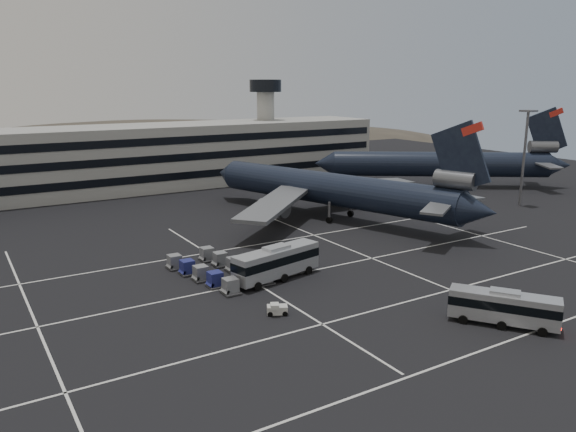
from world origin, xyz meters
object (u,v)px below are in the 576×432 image
Objects in this scene: bus_near at (504,306)px; bus_far at (277,261)px; uld_cluster at (218,269)px; trijet_main at (334,189)px.

bus_far is at bearing 82.85° from bus_near.
bus_far is 0.81× the size of uld_cluster.
uld_cluster is at bearing -168.20° from trijet_main.
trijet_main is 34.62m from uld_cluster.
trijet_main is 3.73× the size of uld_cluster.
bus_far is 7.51m from uld_cluster.
bus_far is at bearing -155.88° from trijet_main.
bus_near is 0.80× the size of bus_far.
uld_cluster is (-17.66, 27.89, -1.09)m from bus_near.
uld_cluster is at bearing 36.66° from bus_far.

